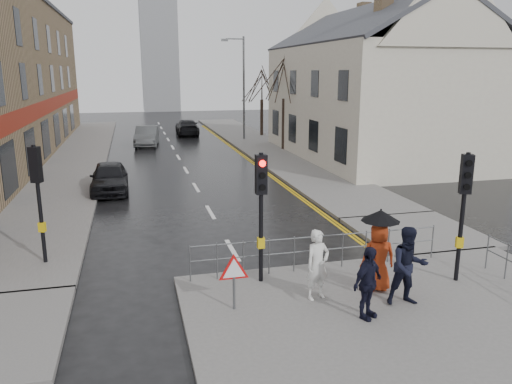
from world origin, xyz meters
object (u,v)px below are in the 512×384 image
pedestrian_b (409,266)px  car_parked (109,177)px  pedestrian_d (368,283)px  car_mid (147,136)px  pedestrian_a (318,265)px  pedestrian_with_umbrella (379,247)px

pedestrian_b → car_parked: size_ratio=0.46×
pedestrian_b → car_parked: (-7.20, 13.93, -0.38)m
pedestrian_d → car_mid: bearing=67.2°
pedestrian_a → pedestrian_b: (1.94, -0.80, 0.09)m
pedestrian_d → pedestrian_b: bearing=-12.5°
pedestrian_with_umbrella → car_parked: bearing=117.9°
pedestrian_d → car_mid: (-3.76, 29.07, -0.23)m
car_parked → car_mid: 14.92m
car_parked → car_mid: bearing=81.0°
pedestrian_a → pedestrian_b: size_ratio=0.91×
pedestrian_a → pedestrian_d: size_ratio=1.04×
pedestrian_with_umbrella → pedestrian_b: bearing=-71.2°
pedestrian_b → pedestrian_d: bearing=-155.7°
car_parked → pedestrian_b: bearing=-63.2°
pedestrian_a → pedestrian_b: pedestrian_b is taller
pedestrian_with_umbrella → pedestrian_d: (-0.92, -1.29, -0.30)m
pedestrian_b → pedestrian_with_umbrella: pedestrian_with_umbrella is taller
pedestrian_a → pedestrian_with_umbrella: pedestrian_with_umbrella is taller
pedestrian_with_umbrella → pedestrian_d: size_ratio=1.25×
pedestrian_d → car_parked: pedestrian_d is taller
pedestrian_a → pedestrian_d: 1.39m
pedestrian_a → car_parked: size_ratio=0.42×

